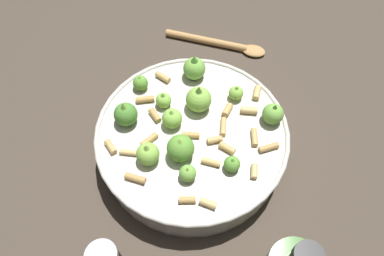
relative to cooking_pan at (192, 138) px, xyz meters
The scene contains 3 objects.
ground_plane 0.04m from the cooking_pan, 166.96° to the left, with size 2.40×2.40×0.00m, color #42382D.
cooking_pan is the anchor object (origin of this frame).
wooden_spoon 0.28m from the cooking_pan, 56.19° to the right, with size 0.21×0.14×0.02m.
Camera 1 is at (-0.24, 0.21, 0.59)m, focal length 33.11 mm.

